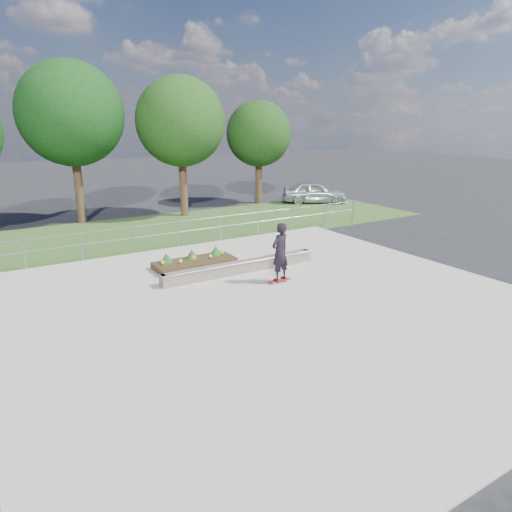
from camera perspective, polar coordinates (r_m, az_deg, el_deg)
The scene contains 11 objects.
ground at distance 13.67m, azimuth 2.59°, elevation -6.07°, with size 120.00×120.00×0.00m, color black.
grass_verge at distance 23.18m, azimuth -12.82°, elevation 2.99°, with size 30.00×8.00×0.02m, color #2E4D1E.
concrete_slab at distance 13.66m, azimuth 2.59°, elevation -5.95°, with size 15.00×15.00×0.06m, color #9E988C.
fence at distance 19.81m, azimuth -9.63°, elevation 3.18°, with size 20.06×0.06×1.20m.
tree_mid_left at distance 25.86m, azimuth -22.14°, elevation 16.11°, with size 5.25×5.25×8.25m.
tree_mid_right at distance 26.45m, azimuth -9.41°, elevation 16.21°, with size 4.90×4.90×7.70m.
tree_far_right at distance 30.55m, azimuth 0.35°, elevation 15.00°, with size 4.20×4.20×6.60m.
grind_ledge at distance 16.26m, azimuth -1.84°, elevation -1.36°, with size 6.00×0.44×0.43m.
planter_bed at distance 17.10m, azimuth -7.72°, elevation -0.68°, with size 3.00×1.20×0.61m.
skateboarder at distance 15.02m, azimuth 3.02°, elevation 0.49°, with size 0.81×0.63×2.03m.
parked_car at distance 30.99m, azimuth 7.33°, elevation 7.92°, with size 1.71×4.25×1.45m, color #A4AAAD.
Camera 1 is at (-7.13, -10.44, 5.22)m, focal length 32.00 mm.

